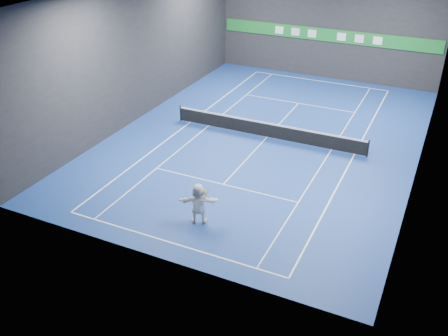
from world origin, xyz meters
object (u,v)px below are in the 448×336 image
at_px(tennis_ball, 195,170).
at_px(tennis_racket, 206,192).
at_px(tennis_net, 267,129).
at_px(player, 198,204).

relative_size(tennis_ball, tennis_racket, 0.13).
height_order(tennis_net, tennis_racket, tennis_racket).
xyz_separation_m(player, tennis_ball, (-0.22, 0.16, 1.61)).
xyz_separation_m(tennis_ball, tennis_net, (-0.22, 9.80, -2.07)).
bearing_deg(tennis_ball, tennis_racket, -10.77).
relative_size(tennis_net, tennis_racket, 22.04).
bearing_deg(player, tennis_net, -112.26).
bearing_deg(player, tennis_ball, -60.17).
bearing_deg(player, tennis_racket, 162.99).
bearing_deg(tennis_racket, tennis_ball, 169.23).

